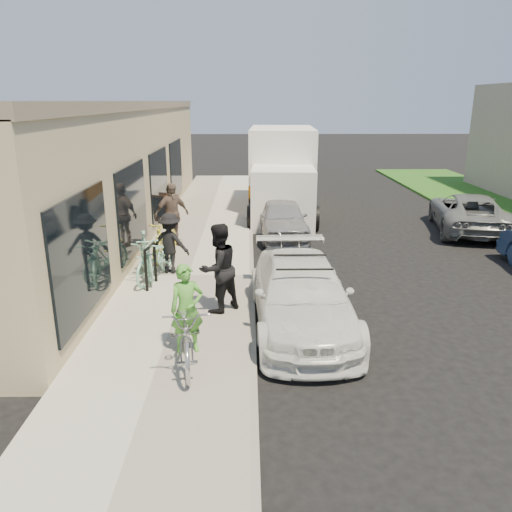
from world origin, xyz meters
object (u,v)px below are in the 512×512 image
object	(u,v)px
woman_rider	(187,309)
far_car_gray	(469,212)
tandem_bike	(186,331)
bystander_b	(172,215)
cruiser_bike_a	(146,256)
sedan_white	(301,295)
bystander_a	(170,243)
sedan_silver	(282,218)
bike_rack	(150,262)
moving_truck	(282,175)
sandwich_board	(168,208)
cruiser_bike_b	(155,259)
cruiser_bike_c	(165,239)
man_standing	(218,268)

from	to	relation	value
woman_rider	far_car_gray	bearing A→B (deg)	29.60
tandem_bike	bystander_b	size ratio (longest dim) A/B	1.10
cruiser_bike_a	sedan_white	bearing A→B (deg)	-54.56
sedan_white	bystander_a	distance (m)	4.08
sedan_silver	far_car_gray	world-z (taller)	far_car_gray
cruiser_bike_a	bystander_b	size ratio (longest dim) A/B	0.97
bike_rack	cruiser_bike_a	world-z (taller)	cruiser_bike_a
moving_truck	bystander_a	xyz separation A→B (m)	(-3.24, -7.88, -0.53)
moving_truck	bystander_b	bearing A→B (deg)	-120.14
sandwich_board	bike_rack	bearing A→B (deg)	-108.02
cruiser_bike_b	bystander_b	distance (m)	2.92
moving_truck	cruiser_bike_a	distance (m)	9.09
bystander_b	cruiser_bike_c	bearing A→B (deg)	-126.54
cruiser_bike_b	man_standing	bearing A→B (deg)	-34.85
woman_rider	cruiser_bike_a	size ratio (longest dim) A/B	0.86
sandwich_board	woman_rider	size ratio (longest dim) A/B	0.63
far_car_gray	bystander_b	distance (m)	9.88
sedan_silver	cruiser_bike_b	bearing A→B (deg)	-129.19
bystander_b	tandem_bike	bearing A→B (deg)	-115.74
sedan_silver	man_standing	xyz separation A→B (m)	(-1.68, -6.26, 0.43)
sedan_silver	sedan_white	bearing A→B (deg)	-92.78
woman_rider	bystander_b	bearing A→B (deg)	84.32
bystander_a	tandem_bike	bearing A→B (deg)	120.49
tandem_bike	bystander_b	xyz separation A→B (m)	(-1.23, 6.87, 0.39)
bike_rack	far_car_gray	bearing A→B (deg)	29.85
tandem_bike	cruiser_bike_b	distance (m)	4.15
man_standing	sedan_silver	bearing A→B (deg)	-147.66
tandem_bike	woman_rider	bearing A→B (deg)	85.30
man_standing	bike_rack	bearing A→B (deg)	-83.68
sedan_silver	man_standing	world-z (taller)	man_standing
sedan_silver	cruiser_bike_b	size ratio (longest dim) A/B	1.93
cruiser_bike_b	bystander_a	distance (m)	0.61
sedan_silver	moving_truck	distance (m)	4.09
tandem_bike	man_standing	bearing A→B (deg)	70.28
cruiser_bike_a	sandwich_board	bearing A→B (deg)	74.66
sandwich_board	sedan_silver	size ratio (longest dim) A/B	0.26
moving_truck	man_standing	xyz separation A→B (m)	(-1.92, -10.27, -0.37)
sedan_silver	far_car_gray	xyz separation A→B (m)	(6.33, 0.69, 0.01)
sandwich_board	cruiser_bike_b	bearing A→B (deg)	-107.35
sandwich_board	bystander_b	xyz separation A→B (m)	(0.60, -3.06, 0.43)
tandem_bike	cruiser_bike_c	distance (m)	5.71
bystander_a	bystander_b	bearing A→B (deg)	-63.87
sedan_white	sedan_silver	size ratio (longest dim) A/B	1.24
tandem_bike	sedan_silver	bearing A→B (deg)	67.24
sandwich_board	tandem_bike	distance (m)	10.09
tandem_bike	cruiser_bike_a	bearing A→B (deg)	100.69
far_car_gray	bike_rack	bearing A→B (deg)	42.23
sedan_white	cruiser_bike_b	xyz separation A→B (m)	(-3.22, 2.34, -0.00)
far_car_gray	cruiser_bike_c	bearing A→B (deg)	32.07
woman_rider	cruiser_bike_c	xyz separation A→B (m)	(-1.21, 5.20, -0.22)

